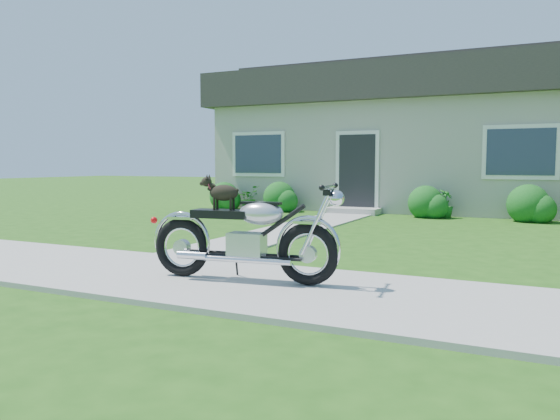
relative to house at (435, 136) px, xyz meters
The scene contains 8 objects.
ground 12.19m from the house, 89.99° to the right, with size 80.00×80.00×0.00m, color #235114.
sidewalk 12.18m from the house, 89.99° to the right, with size 24.00×2.20×0.04m, color #9E9B93.
walkway 7.47m from the house, 102.09° to the right, with size 1.20×8.00×0.03m, color #9E9B93.
house is the anchor object (origin of this frame).
shrub_row 3.97m from the house, 78.28° to the right, with size 11.06×1.12×1.12m.
potted_plant_left 6.03m from the house, 143.16° to the right, with size 0.62×0.54×0.69m, color #1C5817.
potted_plant_right 3.99m from the house, 75.66° to the right, with size 0.39×0.39×0.70m, color #1B631B.
motorcycle_with_dog 12.06m from the house, 89.68° to the right, with size 2.22×0.64×1.14m.
Camera 1 is at (2.96, -5.14, 1.33)m, focal length 35.00 mm.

